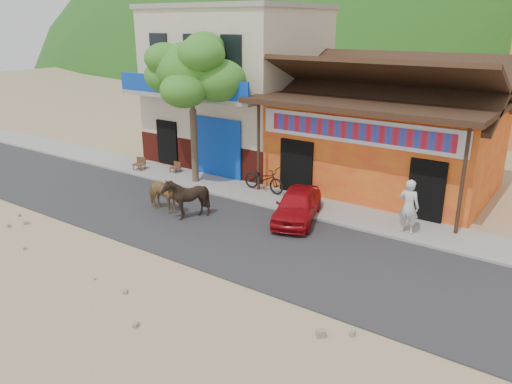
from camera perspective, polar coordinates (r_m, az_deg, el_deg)
ground at (r=14.32m, az=-8.53°, el=-8.16°), size 120.00×120.00×0.00m
road at (r=16.02m, az=-2.40°, el=-4.84°), size 60.00×5.00×0.04m
sidewalk at (r=18.70m, az=4.12°, el=-1.19°), size 60.00×2.00×0.12m
dance_club at (r=20.87m, az=14.71°, el=5.35°), size 8.00×6.00×3.60m
cafe_building at (r=24.15m, az=-2.09°, el=11.82°), size 7.00×6.00×7.00m
tree at (r=20.43m, az=-7.23°, el=9.32°), size 3.00×3.00×6.00m
cow_tan at (r=17.92m, az=-10.76°, el=-0.20°), size 1.60×0.76×1.33m
cow_dark at (r=17.15m, az=-8.00°, el=-0.68°), size 1.62×1.53×1.46m
red_car at (r=16.93m, az=4.74°, el=-1.48°), size 2.26×3.46×1.10m
scooter at (r=19.55m, az=0.91°, el=1.51°), size 1.97×0.82×1.01m
pedestrian at (r=16.28m, az=17.05°, el=-1.59°), size 0.65×0.44×1.76m
cafe_chair_left at (r=23.09m, az=-13.28°, el=3.71°), size 0.55×0.55×1.00m
cafe_chair_right at (r=22.39m, az=-9.27°, el=3.28°), size 0.39×0.39×0.83m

